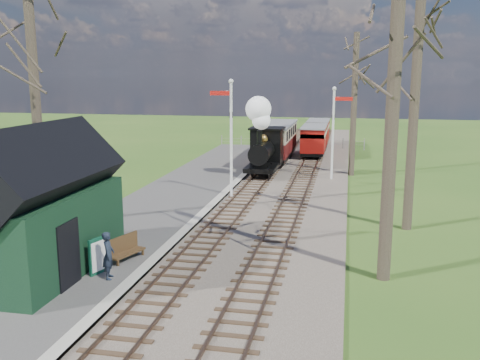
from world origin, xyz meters
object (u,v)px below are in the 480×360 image
Objects in this scene: semaphore_near at (230,130)px; red_carriage_b at (318,133)px; bench at (125,248)px; sign_board at (99,255)px; station_shed at (39,209)px; red_carriage_a at (314,140)px; semaphore_far at (334,126)px; person at (108,255)px; locomotive at (264,141)px; coach at (277,140)px.

semaphore_near reaches higher than red_carriage_b.
red_carriage_b is 31.41m from bench.
semaphore_near is 5.26× the size of sign_board.
semaphore_near is (3.53, 12.00, 1.35)m from station_shed.
bench is at bearing -100.55° from red_carriage_a.
station_shed is 27.99m from red_carriage_a.
semaphore_near is 4.11× the size of bench.
sign_board is at bearing -100.98° from bench.
semaphore_far is (8.67, 18.00, 1.08)m from station_shed.
person is (-4.52, -27.28, -0.43)m from red_carriage_a.
red_carriage_b is at bearing 81.19° from sign_board.
person is (2.37, -0.17, -1.32)m from station_shed.
person is (-1.91, -18.59, -1.32)m from locomotive.
red_carriage_a is 27.39m from sign_board.
coach reaches higher than red_carriage_a.
semaphore_near is 0.78× the size of coach.
sign_board is at bearing -98.81° from red_carriage_b.
station_shed is at bearing -103.09° from locomotive.
red_carriage_b is 33.09m from person.
locomotive is (0.76, 6.42, -1.35)m from semaphore_near.
sign_board is (-2.41, -18.24, -1.48)m from locomotive.
locomotive is 6.10m from coach.
coach is at bearing 84.31° from sign_board.
person is at bearing -109.11° from semaphore_far.
bench is at bearing -97.57° from semaphore_near.
red_carriage_a is at bearing 79.43° from sign_board.
station_shed is 3.14m from bench.
station_shed is 12.58m from semaphore_near.
station_shed is 4.17× the size of bench.
locomotive is at bearing 83.28° from semaphore_near.
bench is 1.01× the size of person.
sign_board is (-2.42, -24.31, -0.87)m from coach.
coach reaches higher than red_carriage_b.
semaphore_far is 1.23× the size of red_carriage_a.
coach reaches higher than person.
person is at bearing -95.42° from semaphore_near.
semaphore_far is at bearing 69.12° from sign_board.
red_carriage_a is (6.90, 27.11, -0.89)m from station_shed.
red_carriage_b is at bearing 81.29° from bench.
red_carriage_a is at bearing 75.73° from station_shed.
red_carriage_a reaches higher than sign_board.
red_carriage_a is at bearing 73.26° from locomotive.
red_carriage_b is (2.61, 14.19, -0.90)m from locomotive.
red_carriage_a is (-1.77, 9.11, -1.97)m from semaphore_far.
semaphore_far reaches higher than red_carriage_a.
semaphore_far reaches higher than station_shed.
semaphore_near is at bearing -102.57° from red_carriage_a.
person is (-1.15, -12.17, -2.67)m from semaphore_near.
locomotive is (-4.39, 0.42, -1.08)m from semaphore_far.
red_carriage_b is at bearing 78.06° from station_shed.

